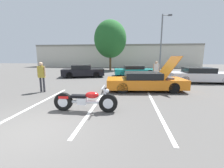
{
  "coord_description": "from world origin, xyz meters",
  "views": [
    {
      "loc": [
        2.79,
        -3.67,
        2.11
      ],
      "look_at": [
        1.97,
        3.4,
        0.8
      ],
      "focal_mm": 24.0,
      "sensor_mm": 36.0,
      "label": 1
    }
  ],
  "objects_px": {
    "light_pole": "(162,41)",
    "parked_car_mid_row": "(135,71)",
    "spectator_by_show_car": "(156,69)",
    "parked_car_left_row": "(83,71)",
    "motorcycle": "(85,101)",
    "parked_car_right_row": "(200,75)",
    "tree_background": "(110,39)",
    "spectator_near_motorcycle": "(42,74)",
    "show_car_hood_open": "(146,81)"
  },
  "relations": [
    {
      "from": "tree_background",
      "to": "parked_car_right_row",
      "type": "height_order",
      "value": "tree_background"
    },
    {
      "from": "light_pole",
      "to": "parked_car_mid_row",
      "type": "bearing_deg",
      "value": -131.81
    },
    {
      "from": "spectator_by_show_car",
      "to": "parked_car_left_row",
      "type": "bearing_deg",
      "value": 164.2
    },
    {
      "from": "light_pole",
      "to": "motorcycle",
      "type": "relative_size",
      "value": 2.93
    },
    {
      "from": "tree_background",
      "to": "spectator_near_motorcycle",
      "type": "xyz_separation_m",
      "value": [
        -2.2,
        -15.09,
        -3.61
      ]
    },
    {
      "from": "light_pole",
      "to": "spectator_by_show_car",
      "type": "bearing_deg",
      "value": -103.75
    },
    {
      "from": "light_pole",
      "to": "spectator_by_show_car",
      "type": "height_order",
      "value": "light_pole"
    },
    {
      "from": "light_pole",
      "to": "spectator_near_motorcycle",
      "type": "height_order",
      "value": "light_pole"
    },
    {
      "from": "tree_background",
      "to": "parked_car_left_row",
      "type": "height_order",
      "value": "tree_background"
    },
    {
      "from": "spectator_near_motorcycle",
      "to": "spectator_by_show_car",
      "type": "xyz_separation_m",
      "value": [
        7.44,
        4.83,
        -0.05
      ]
    },
    {
      "from": "spectator_near_motorcycle",
      "to": "show_car_hood_open",
      "type": "bearing_deg",
      "value": 10.73
    },
    {
      "from": "parked_car_mid_row",
      "to": "spectator_by_show_car",
      "type": "distance_m",
      "value": 3.93
    },
    {
      "from": "motorcycle",
      "to": "parked_car_left_row",
      "type": "relative_size",
      "value": 0.54
    },
    {
      "from": "light_pole",
      "to": "motorcycle",
      "type": "height_order",
      "value": "light_pole"
    },
    {
      "from": "motorcycle",
      "to": "parked_car_right_row",
      "type": "height_order",
      "value": "parked_car_right_row"
    },
    {
      "from": "show_car_hood_open",
      "to": "spectator_by_show_car",
      "type": "bearing_deg",
      "value": 65.3
    },
    {
      "from": "light_pole",
      "to": "motorcycle",
      "type": "bearing_deg",
      "value": -110.84
    },
    {
      "from": "motorcycle",
      "to": "show_car_hood_open",
      "type": "bearing_deg",
      "value": 55.43
    },
    {
      "from": "light_pole",
      "to": "spectator_by_show_car",
      "type": "relative_size",
      "value": 4.25
    },
    {
      "from": "parked_car_left_row",
      "to": "parked_car_right_row",
      "type": "height_order",
      "value": "parked_car_left_row"
    },
    {
      "from": "parked_car_left_row",
      "to": "spectator_by_show_car",
      "type": "height_order",
      "value": "spectator_by_show_car"
    },
    {
      "from": "tree_background",
      "to": "spectator_by_show_car",
      "type": "bearing_deg",
      "value": -62.9
    },
    {
      "from": "light_pole",
      "to": "parked_car_left_row",
      "type": "relative_size",
      "value": 1.6
    },
    {
      "from": "parked_car_mid_row",
      "to": "spectator_near_motorcycle",
      "type": "xyz_separation_m",
      "value": [
        -5.79,
        -8.36,
        0.52
      ]
    },
    {
      "from": "light_pole",
      "to": "motorcycle",
      "type": "distance_m",
      "value": 16.56
    },
    {
      "from": "parked_car_mid_row",
      "to": "spectator_near_motorcycle",
      "type": "height_order",
      "value": "spectator_near_motorcycle"
    },
    {
      "from": "show_car_hood_open",
      "to": "spectator_by_show_car",
      "type": "height_order",
      "value": "show_car_hood_open"
    },
    {
      "from": "parked_car_mid_row",
      "to": "tree_background",
      "type": "bearing_deg",
      "value": 109.3
    },
    {
      "from": "spectator_near_motorcycle",
      "to": "parked_car_right_row",
      "type": "bearing_deg",
      "value": 22.97
    },
    {
      "from": "show_car_hood_open",
      "to": "light_pole",
      "type": "bearing_deg",
      "value": 68.6
    },
    {
      "from": "motorcycle",
      "to": "parked_car_left_row",
      "type": "distance_m",
      "value": 10.2
    },
    {
      "from": "parked_car_right_row",
      "to": "spectator_near_motorcycle",
      "type": "distance_m",
      "value": 11.88
    },
    {
      "from": "light_pole",
      "to": "spectator_by_show_car",
      "type": "distance_m",
      "value": 8.2
    },
    {
      "from": "light_pole",
      "to": "parked_car_right_row",
      "type": "bearing_deg",
      "value": -77.58
    },
    {
      "from": "tree_background",
      "to": "light_pole",
      "type": "bearing_deg",
      "value": -21.97
    },
    {
      "from": "light_pole",
      "to": "motorcycle",
      "type": "xyz_separation_m",
      "value": [
        -5.75,
        -15.1,
        -3.62
      ]
    },
    {
      "from": "parked_car_left_row",
      "to": "spectator_by_show_car",
      "type": "xyz_separation_m",
      "value": [
        7.08,
        -2.0,
        0.43
      ]
    },
    {
      "from": "parked_car_left_row",
      "to": "parked_car_mid_row",
      "type": "bearing_deg",
      "value": -0.04
    },
    {
      "from": "tree_background",
      "to": "parked_car_right_row",
      "type": "relative_size",
      "value": 1.56
    },
    {
      "from": "light_pole",
      "to": "show_car_hood_open",
      "type": "xyz_separation_m",
      "value": [
        -3.05,
        -11.06,
        -3.47
      ]
    },
    {
      "from": "light_pole",
      "to": "tree_background",
      "type": "distance_m",
      "value": 7.64
    },
    {
      "from": "tree_background",
      "to": "show_car_hood_open",
      "type": "relative_size",
      "value": 1.52
    },
    {
      "from": "parked_car_mid_row",
      "to": "parked_car_right_row",
      "type": "relative_size",
      "value": 0.98
    },
    {
      "from": "motorcycle",
      "to": "spectator_near_motorcycle",
      "type": "xyz_separation_m",
      "value": [
        -3.51,
        2.86,
        0.66
      ]
    },
    {
      "from": "parked_car_mid_row",
      "to": "spectator_near_motorcycle",
      "type": "distance_m",
      "value": 10.19
    },
    {
      "from": "light_pole",
      "to": "parked_car_mid_row",
      "type": "relative_size",
      "value": 1.55
    },
    {
      "from": "parked_car_left_row",
      "to": "motorcycle",
      "type": "bearing_deg",
      "value": -87.77
    },
    {
      "from": "spectator_by_show_car",
      "to": "parked_car_right_row",
      "type": "bearing_deg",
      "value": -3.28
    },
    {
      "from": "tree_background",
      "to": "motorcycle",
      "type": "bearing_deg",
      "value": -85.82
    },
    {
      "from": "parked_car_mid_row",
      "to": "parked_car_right_row",
      "type": "bearing_deg",
      "value": -44.81
    }
  ]
}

